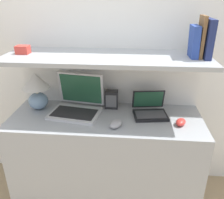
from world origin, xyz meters
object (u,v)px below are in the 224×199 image
Objects in this scene: laptop_small at (150,110)px; computer_mouse at (116,124)px; table_lamp at (37,88)px; laptop_large at (77,105)px; book_blue at (194,42)px; second_mouse at (181,122)px; book_brown at (201,37)px; router_box at (111,99)px; shelf_gadget at (23,50)px; book_navy at (207,39)px.

computer_mouse is (-0.23, -0.19, -0.01)m from laptop_small.
table_lamp reaches higher than laptop_large.
table_lamp is 2.24× the size of computer_mouse.
table_lamp is 0.66m from computer_mouse.
second_mouse is at bearing -109.39° from book_blue.
book_brown is at bearing 20.16° from computer_mouse.
router_box is at bearing 155.25° from second_mouse.
book_brown is (0.08, 0.13, 0.54)m from second_mouse.
second_mouse is 0.53m from book_blue.
router_box is 1.60× the size of shelf_gadget.
book_navy is at bearing -0.21° from laptop_large.
table_lamp is 1.15m from book_blue.
table_lamp is 0.85m from laptop_small.
book_navy is 2.77× the size of shelf_gadget.
router_box is at bearing 169.71° from book_blue.
second_mouse is (1.04, -0.16, -0.15)m from table_lamp.
book_navy reaches higher than book_blue.
book_navy is (0.61, -0.10, 0.48)m from router_box.
shelf_gadget is (-0.60, -0.10, 0.39)m from router_box.
book_brown is 1.28× the size of book_blue.
book_brown is 1.17m from shelf_gadget.
laptop_small is 1.02× the size of book_brown.
router_box reaches higher than second_mouse.
laptop_large is 0.91m from book_blue.
second_mouse is 0.47× the size of book_navy.
second_mouse is at bearing -10.12° from laptop_large.
laptop_large is 0.75m from second_mouse.
laptop_large is 4.58× the size of shelf_gadget.
computer_mouse is at bearing -16.27° from shelf_gadget.
laptop_large reaches higher than computer_mouse.
table_lamp is 1.06m from second_mouse.
router_box is (0.55, 0.06, -0.10)m from table_lamp.
router_box is (0.25, 0.09, 0.01)m from laptop_large.
book_blue is at bearing -1.03° from laptop_small.
table_lamp is 1.19m from book_brown.
laptop_small is at bearing 178.97° from book_blue.
second_mouse is at bearing 8.13° from computer_mouse.
book_navy is at bearing 0.00° from book_brown.
table_lamp is at bearing 171.21° from second_mouse.
router_box is 0.69× the size of book_blue.
computer_mouse is at bearing -158.36° from book_blue.
book_blue reaches higher than router_box.
book_blue reaches higher than shelf_gadget.
book_navy is (0.86, -0.00, 0.49)m from laptop_large.
book_brown is at bearing 180.00° from book_navy.
laptop_small is 2.35× the size of second_mouse.
book_brown is at bearing -0.22° from laptop_large.
computer_mouse is at bearing -171.87° from second_mouse.
shelf_gadget is at bearing -142.72° from table_lamp.
laptop_small is 3.05× the size of shelf_gadget.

